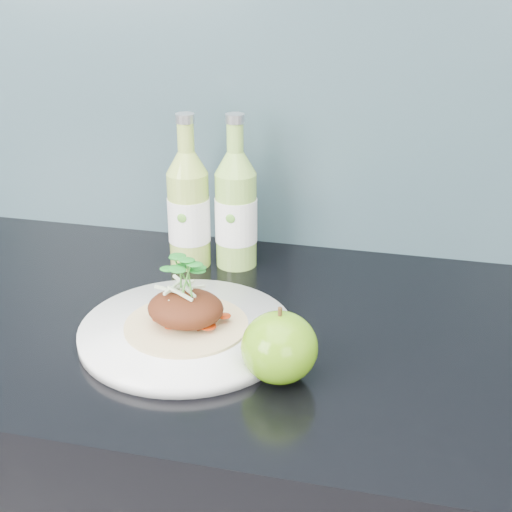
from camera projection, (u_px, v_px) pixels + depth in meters
The scene contains 6 objects.
subway_backsplash at pixel (263, 32), 1.11m from camera, with size 4.00×0.02×0.70m, color #6692A0.
dinner_plate at pixel (187, 332), 0.94m from camera, with size 0.36×0.36×0.02m.
pork_taco at pixel (186, 307), 0.93m from camera, with size 0.16×0.16×0.10m.
green_apple at pixel (279, 347), 0.84m from camera, with size 0.11×0.11×0.10m.
cider_bottle_left at pixel (189, 210), 1.12m from camera, with size 0.09×0.09×0.25m.
cider_bottle_right at pixel (236, 210), 1.12m from camera, with size 0.08×0.08×0.25m.
Camera 1 is at (0.26, 0.86, 1.38)m, focal length 50.00 mm.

